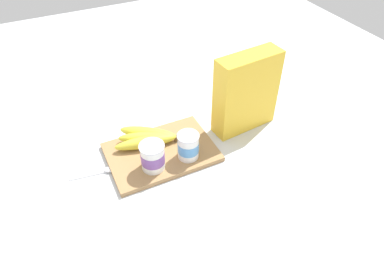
{
  "coord_description": "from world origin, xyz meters",
  "views": [
    {
      "loc": [
        0.24,
        0.72,
        0.75
      ],
      "look_at": [
        -0.1,
        0.0,
        0.07
      ],
      "focal_mm": 32.94,
      "sensor_mm": 36.0,
      "label": 1
    }
  ],
  "objects_px": {
    "banana_bunch": "(147,138)",
    "spoon": "(101,172)",
    "yogurt_cup_back": "(153,157)",
    "cereal_box": "(246,93)",
    "yogurt_cup_front": "(188,146)",
    "cutting_board": "(161,152)"
  },
  "relations": [
    {
      "from": "cereal_box",
      "to": "yogurt_cup_back",
      "type": "bearing_deg",
      "value": -174.63
    },
    {
      "from": "cereal_box",
      "to": "banana_bunch",
      "type": "bearing_deg",
      "value": 166.88
    },
    {
      "from": "yogurt_cup_back",
      "to": "spoon",
      "type": "distance_m",
      "value": 0.16
    },
    {
      "from": "yogurt_cup_front",
      "to": "banana_bunch",
      "type": "xyz_separation_m",
      "value": [
        0.09,
        -0.11,
        -0.02
      ]
    },
    {
      "from": "cereal_box",
      "to": "banana_bunch",
      "type": "xyz_separation_m",
      "value": [
        0.31,
        -0.04,
        -0.1
      ]
    },
    {
      "from": "cereal_box",
      "to": "yogurt_cup_front",
      "type": "xyz_separation_m",
      "value": [
        0.23,
        0.07,
        -0.07
      ]
    },
    {
      "from": "cutting_board",
      "to": "banana_bunch",
      "type": "xyz_separation_m",
      "value": [
        0.02,
        -0.05,
        0.02
      ]
    },
    {
      "from": "yogurt_cup_front",
      "to": "banana_bunch",
      "type": "relative_size",
      "value": 0.41
    },
    {
      "from": "cereal_box",
      "to": "spoon",
      "type": "xyz_separation_m",
      "value": [
        0.47,
        0.01,
        -0.12
      ]
    },
    {
      "from": "yogurt_cup_front",
      "to": "spoon",
      "type": "distance_m",
      "value": 0.26
    },
    {
      "from": "cereal_box",
      "to": "yogurt_cup_front",
      "type": "bearing_deg",
      "value": -168.94
    },
    {
      "from": "cutting_board",
      "to": "cereal_box",
      "type": "height_order",
      "value": "cereal_box"
    },
    {
      "from": "banana_bunch",
      "to": "spoon",
      "type": "xyz_separation_m",
      "value": [
        0.16,
        0.05,
        -0.03
      ]
    },
    {
      "from": "cutting_board",
      "to": "cereal_box",
      "type": "distance_m",
      "value": 0.32
    },
    {
      "from": "yogurt_cup_front",
      "to": "banana_bunch",
      "type": "distance_m",
      "value": 0.14
    },
    {
      "from": "spoon",
      "to": "banana_bunch",
      "type": "bearing_deg",
      "value": -162.19
    },
    {
      "from": "yogurt_cup_front",
      "to": "spoon",
      "type": "xyz_separation_m",
      "value": [
        0.25,
        -0.06,
        -0.05
      ]
    },
    {
      "from": "banana_bunch",
      "to": "yogurt_cup_back",
      "type": "bearing_deg",
      "value": 78.96
    },
    {
      "from": "cereal_box",
      "to": "spoon",
      "type": "bearing_deg",
      "value": 175.63
    },
    {
      "from": "banana_bunch",
      "to": "spoon",
      "type": "relative_size",
      "value": 1.47
    },
    {
      "from": "cutting_board",
      "to": "cereal_box",
      "type": "bearing_deg",
      "value": -177.74
    },
    {
      "from": "banana_bunch",
      "to": "spoon",
      "type": "height_order",
      "value": "banana_bunch"
    }
  ]
}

